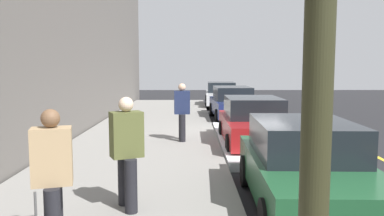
{
  "coord_description": "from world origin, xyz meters",
  "views": [
    {
      "loc": [
        12.8,
        -1.87,
        2.44
      ],
      "look_at": [
        -1.34,
        -1.81,
        0.94
      ],
      "focal_mm": 36.51,
      "sensor_mm": 36.0,
      "label": 1
    }
  ],
  "objects_px": {
    "parked_car_white": "(221,95)",
    "pedestrian_olive_coat": "(127,150)",
    "parked_car_navy": "(233,103)",
    "pedestrian_navy_coat": "(182,110)",
    "parked_car_red": "(254,123)",
    "parked_car_green": "(305,166)",
    "pedestrian_tan_coat": "(53,175)"
  },
  "relations": [
    {
      "from": "parked_car_white",
      "to": "pedestrian_olive_coat",
      "type": "relative_size",
      "value": 2.33
    },
    {
      "from": "parked_car_red",
      "to": "pedestrian_navy_coat",
      "type": "xyz_separation_m",
      "value": [
        -0.33,
        -2.17,
        0.34
      ]
    },
    {
      "from": "parked_car_white",
      "to": "pedestrian_navy_coat",
      "type": "relative_size",
      "value": 2.38
    },
    {
      "from": "parked_car_green",
      "to": "pedestrian_tan_coat",
      "type": "relative_size",
      "value": 2.39
    },
    {
      "from": "pedestrian_navy_coat",
      "to": "parked_car_white",
      "type": "bearing_deg",
      "value": 169.53
    },
    {
      "from": "parked_car_white",
      "to": "pedestrian_tan_coat",
      "type": "height_order",
      "value": "pedestrian_tan_coat"
    },
    {
      "from": "parked_car_green",
      "to": "pedestrian_navy_coat",
      "type": "xyz_separation_m",
      "value": [
        -5.48,
        -2.21,
        0.34
      ]
    },
    {
      "from": "pedestrian_olive_coat",
      "to": "parked_car_navy",
      "type": "bearing_deg",
      "value": 165.9
    },
    {
      "from": "parked_car_red",
      "to": "pedestrian_navy_coat",
      "type": "relative_size",
      "value": 2.32
    },
    {
      "from": "parked_car_white",
      "to": "pedestrian_navy_coat",
      "type": "bearing_deg",
      "value": -10.47
    },
    {
      "from": "parked_car_white",
      "to": "parked_car_navy",
      "type": "xyz_separation_m",
      "value": [
        5.45,
        0.11,
        0.0
      ]
    },
    {
      "from": "parked_car_red",
      "to": "parked_car_white",
      "type": "bearing_deg",
      "value": -179.72
    },
    {
      "from": "parked_car_navy",
      "to": "pedestrian_navy_coat",
      "type": "bearing_deg",
      "value": -20.35
    },
    {
      "from": "parked_car_navy",
      "to": "parked_car_red",
      "type": "bearing_deg",
      "value": -0.45
    },
    {
      "from": "parked_car_white",
      "to": "pedestrian_navy_coat",
      "type": "height_order",
      "value": "pedestrian_navy_coat"
    },
    {
      "from": "pedestrian_tan_coat",
      "to": "pedestrian_navy_coat",
      "type": "xyz_separation_m",
      "value": [
        -7.27,
        1.45,
        -0.0
      ]
    },
    {
      "from": "pedestrian_tan_coat",
      "to": "pedestrian_navy_coat",
      "type": "relative_size",
      "value": 1.0
    },
    {
      "from": "parked_car_white",
      "to": "pedestrian_navy_coat",
      "type": "distance_m",
      "value": 11.64
    },
    {
      "from": "pedestrian_navy_coat",
      "to": "pedestrian_olive_coat",
      "type": "distance_m",
      "value": 5.91
    },
    {
      "from": "parked_car_white",
      "to": "pedestrian_olive_coat",
      "type": "distance_m",
      "value": 17.54
    },
    {
      "from": "parked_car_red",
      "to": "parked_car_green",
      "type": "height_order",
      "value": "same"
    },
    {
      "from": "pedestrian_tan_coat",
      "to": "parked_car_green",
      "type": "bearing_deg",
      "value": 116.08
    },
    {
      "from": "pedestrian_navy_coat",
      "to": "parked_car_red",
      "type": "bearing_deg",
      "value": 81.38
    },
    {
      "from": "parked_car_navy",
      "to": "parked_car_green",
      "type": "distance_m",
      "value": 11.46
    },
    {
      "from": "parked_car_white",
      "to": "pedestrian_olive_coat",
      "type": "height_order",
      "value": "pedestrian_olive_coat"
    },
    {
      "from": "parked_car_white",
      "to": "parked_car_navy",
      "type": "height_order",
      "value": "same"
    },
    {
      "from": "parked_car_red",
      "to": "parked_car_green",
      "type": "bearing_deg",
      "value": 0.47
    },
    {
      "from": "parked_car_navy",
      "to": "pedestrian_navy_coat",
      "type": "height_order",
      "value": "pedestrian_navy_coat"
    },
    {
      "from": "pedestrian_tan_coat",
      "to": "parked_car_red",
      "type": "bearing_deg",
      "value": 152.45
    },
    {
      "from": "parked_car_green",
      "to": "pedestrian_olive_coat",
      "type": "distance_m",
      "value": 3.02
    },
    {
      "from": "parked_car_red",
      "to": "pedestrian_tan_coat",
      "type": "height_order",
      "value": "pedestrian_tan_coat"
    },
    {
      "from": "pedestrian_navy_coat",
      "to": "pedestrian_olive_coat",
      "type": "height_order",
      "value": "pedestrian_olive_coat"
    }
  ]
}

